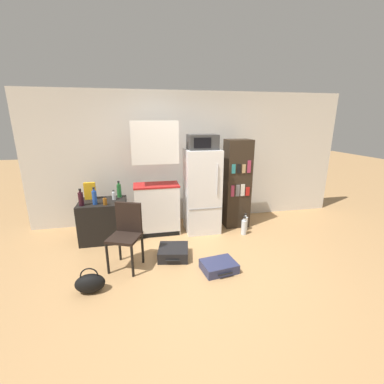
# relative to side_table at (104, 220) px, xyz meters

# --- Properties ---
(ground_plane) EXTENTS (24.00, 24.00, 0.00)m
(ground_plane) POSITION_rel_side_table_xyz_m (1.54, -1.29, -0.35)
(ground_plane) COLOR tan
(wall_back) EXTENTS (6.40, 0.10, 2.60)m
(wall_back) POSITION_rel_side_table_xyz_m (1.74, 0.71, 0.95)
(wall_back) COLOR silver
(wall_back) RESTS_ON ground_plane
(side_table) EXTENTS (0.79, 0.62, 0.70)m
(side_table) POSITION_rel_side_table_xyz_m (0.00, 0.00, 0.00)
(side_table) COLOR black
(side_table) RESTS_ON ground_plane
(kitchen_hutch) EXTENTS (0.81, 0.45, 2.04)m
(kitchen_hutch) POSITION_rel_side_table_xyz_m (0.94, 0.09, 0.60)
(kitchen_hutch) COLOR white
(kitchen_hutch) RESTS_ON ground_plane
(refrigerator) EXTENTS (0.62, 0.59, 1.55)m
(refrigerator) POSITION_rel_side_table_xyz_m (1.78, 0.03, 0.42)
(refrigerator) COLOR white
(refrigerator) RESTS_ON ground_plane
(microwave) EXTENTS (0.52, 0.39, 0.26)m
(microwave) POSITION_rel_side_table_xyz_m (1.78, 0.03, 1.33)
(microwave) COLOR #333333
(microwave) RESTS_ON refrigerator
(bookshelf) EXTENTS (0.48, 0.38, 1.71)m
(bookshelf) POSITION_rel_side_table_xyz_m (2.50, 0.12, 0.50)
(bookshelf) COLOR #2D2319
(bookshelf) RESTS_ON ground_plane
(bottle_clear_short) EXTENTS (0.06, 0.06, 0.17)m
(bottle_clear_short) POSITION_rel_side_table_xyz_m (0.20, 0.05, 0.42)
(bottle_clear_short) COLOR silver
(bottle_clear_short) RESTS_ON side_table
(bottle_green_tall) EXTENTS (0.08, 0.08, 0.30)m
(bottle_green_tall) POSITION_rel_side_table_xyz_m (0.28, 0.20, 0.48)
(bottle_green_tall) COLOR #1E6028
(bottle_green_tall) RESTS_ON side_table
(bottle_blue_soda) EXTENTS (0.08, 0.08, 0.30)m
(bottle_blue_soda) POSITION_rel_side_table_xyz_m (-0.09, -0.16, 0.48)
(bottle_blue_soda) COLOR #1E47A3
(bottle_blue_soda) RESTS_ON side_table
(bottle_wine_dark) EXTENTS (0.08, 0.08, 0.28)m
(bottle_wine_dark) POSITION_rel_side_table_xyz_m (-0.30, -0.17, 0.47)
(bottle_wine_dark) COLOR black
(bottle_wine_dark) RESTS_ON side_table
(bottle_amber_beer) EXTENTS (0.06, 0.06, 0.15)m
(bottle_amber_beer) POSITION_rel_side_table_xyz_m (0.08, -0.22, 0.41)
(bottle_amber_beer) COLOR brown
(bottle_amber_beer) RESTS_ON side_table
(cereal_box) EXTENTS (0.19, 0.07, 0.30)m
(cereal_box) POSITION_rel_side_table_xyz_m (-0.21, 0.18, 0.50)
(cereal_box) COLOR gold
(cereal_box) RESTS_ON side_table
(chair) EXTENTS (0.52, 0.52, 0.93)m
(chair) POSITION_rel_side_table_xyz_m (0.44, -0.97, 0.21)
(chair) COLOR black
(chair) RESTS_ON ground_plane
(suitcase_large_flat) EXTENTS (0.52, 0.52, 0.17)m
(suitcase_large_flat) POSITION_rel_side_table_xyz_m (1.11, -0.90, -0.27)
(suitcase_large_flat) COLOR black
(suitcase_large_flat) RESTS_ON ground_plane
(suitcase_small_flat) EXTENTS (0.52, 0.44, 0.13)m
(suitcase_small_flat) POSITION_rel_side_table_xyz_m (1.69, -1.39, -0.29)
(suitcase_small_flat) COLOR navy
(suitcase_small_flat) RESTS_ON ground_plane
(handbag) EXTENTS (0.36, 0.20, 0.33)m
(handbag) POSITION_rel_side_table_xyz_m (-0.01, -1.52, -0.23)
(handbag) COLOR black
(handbag) RESTS_ON ground_plane
(water_bottle_front) EXTENTS (0.10, 0.10, 0.35)m
(water_bottle_front) POSITION_rel_side_table_xyz_m (2.50, -0.34, -0.20)
(water_bottle_front) COLOR silver
(water_bottle_front) RESTS_ON ground_plane
(water_bottle_middle) EXTENTS (0.09, 0.09, 0.34)m
(water_bottle_middle) POSITION_rel_side_table_xyz_m (2.60, -0.16, -0.21)
(water_bottle_middle) COLOR silver
(water_bottle_middle) RESTS_ON ground_plane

